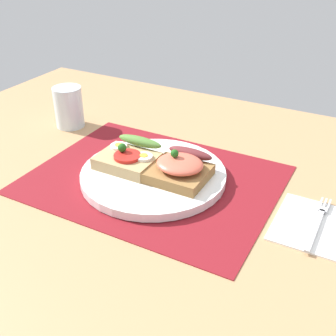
% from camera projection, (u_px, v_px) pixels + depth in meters
% --- Properties ---
extents(ground_plane, '(1.20, 0.90, 0.03)m').
position_uv_depth(ground_plane, '(154.00, 187.00, 0.78)').
color(ground_plane, tan).
extents(placemat, '(0.44, 0.34, 0.00)m').
position_uv_depth(placemat, '(153.00, 179.00, 0.77)').
color(placemat, maroon).
rests_on(placemat, ground_plane).
extents(plate, '(0.26, 0.26, 0.02)m').
position_uv_depth(plate, '(153.00, 175.00, 0.77)').
color(plate, white).
rests_on(plate, placemat).
extents(sandwich_egg_tomato, '(0.10, 0.10, 0.04)m').
position_uv_depth(sandwich_egg_tomato, '(129.00, 157.00, 0.78)').
color(sandwich_egg_tomato, tan).
rests_on(sandwich_egg_tomato, plate).
extents(sandwich_salmon, '(0.10, 0.11, 0.05)m').
position_uv_depth(sandwich_salmon, '(179.00, 169.00, 0.73)').
color(sandwich_salmon, olive).
rests_on(sandwich_salmon, plate).
extents(napkin, '(0.14, 0.14, 0.01)m').
position_uv_depth(napkin, '(321.00, 225.00, 0.66)').
color(napkin, white).
rests_on(napkin, ground_plane).
extents(fork, '(0.02, 0.15, 0.00)m').
position_uv_depth(fork, '(318.00, 221.00, 0.66)').
color(fork, '#B7B7BC').
rests_on(fork, napkin).
extents(drinking_glass, '(0.06, 0.06, 0.09)m').
position_uv_depth(drinking_glass, '(69.00, 107.00, 0.95)').
color(drinking_glass, silver).
rests_on(drinking_glass, ground_plane).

